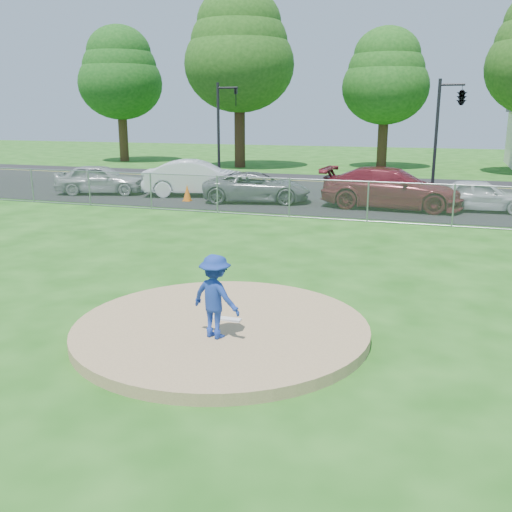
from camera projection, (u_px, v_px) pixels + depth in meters
The scene contains 18 objects.
ground at pixel (330, 230), 19.69m from camera, with size 120.00×120.00×0.00m, color #185111.
pitchers_mound at pixel (221, 329), 10.47m from camera, with size 5.40×5.40×0.20m, color #9E8057.
pitching_rubber at pixel (225, 319), 10.63m from camera, with size 0.60×0.15×0.04m, color white.
chain_link_fence at pixel (341, 201), 21.34m from camera, with size 40.00×0.06×1.50m, color gray.
parking_lot at pixel (358, 203), 25.66m from camera, with size 50.00×8.00×0.01m, color black.
street at pixel (378, 184), 32.56m from camera, with size 60.00×7.00×0.01m, color black.
tree_far_left at pixel (120, 73), 45.89m from camera, with size 6.72×6.72×10.74m.
tree_left at pixel (239, 50), 40.37m from camera, with size 7.84×7.84×12.53m.
tree_center at pixel (386, 76), 40.47m from camera, with size 6.16×6.16×9.84m.
traffic_signal_left at pixel (222, 123), 32.60m from camera, with size 1.28×0.20×5.60m.
traffic_signal_center at pixel (459, 99), 28.36m from camera, with size 1.42×2.48×5.60m.
pitcher at pixel (215, 296), 9.67m from camera, with size 0.94×0.54×1.46m, color navy.
traffic_cone at pixel (187, 193), 26.09m from camera, with size 0.39×0.39×0.76m, color orange.
parked_car_silver at pixel (100, 179), 28.29m from camera, with size 1.74×4.33×1.47m, color #A5A5AA.
parked_car_white at pixel (198, 178), 27.64m from camera, with size 1.81×5.19×1.71m, color white.
parked_car_gray at pixel (257, 187), 25.77m from camera, with size 2.22×4.82×1.34m, color slate.
parked_car_darkred at pixel (391, 188), 23.97m from camera, with size 2.39×5.87×1.70m, color maroon.
parked_car_pearl at pixel (480, 195), 23.35m from camera, with size 1.54×3.84×1.31m, color silver.
Camera 1 is at (3.73, -9.11, 3.96)m, focal length 40.00 mm.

